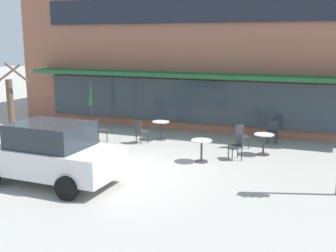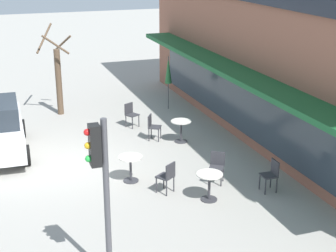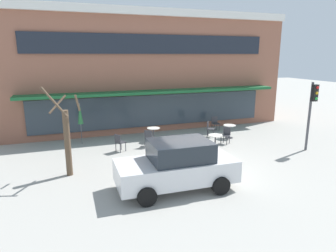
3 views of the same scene
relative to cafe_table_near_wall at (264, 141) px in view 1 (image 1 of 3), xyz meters
name	(u,v)px [view 1 (image 1 of 3)]	position (x,y,z in m)	size (l,w,h in m)	color
ground_plane	(134,169)	(-3.59, -3.15, -0.52)	(80.00, 80.00, 0.00)	#9E9B93
building_facade	(217,47)	(-3.59, 6.82, 3.14)	(18.10, 9.10, 7.32)	#935B47
cafe_table_near_wall	(264,141)	(0.00, 0.00, 0.00)	(0.70, 0.70, 0.76)	#333338
cafe_table_streetside	(161,127)	(-4.29, 0.83, 0.00)	(0.70, 0.70, 0.76)	#333338
cafe_table_by_tree	(202,147)	(-1.81, -1.64, 0.00)	(0.70, 0.70, 0.76)	#333338
patio_umbrella_green_folded	(91,93)	(-8.07, 1.70, 1.11)	(0.28, 0.28, 2.20)	#4C4C51
cafe_chair_0	(241,135)	(-0.94, 0.65, 0.01)	(0.56, 0.56, 0.89)	#333338
cafe_chair_1	(101,129)	(-6.42, -0.36, 0.01)	(0.54, 0.54, 0.89)	#333338
cafe_chair_2	(237,144)	(-0.75, -0.90, 0.01)	(0.56, 0.56, 0.89)	#333338
cafe_chair_3	(140,130)	(-4.81, -0.02, 0.01)	(0.55, 0.55, 0.89)	#333338
cafe_chair_4	(272,130)	(0.06, 1.81, 0.01)	(0.41, 0.41, 0.89)	#333338
parked_sedan	(48,153)	(-5.28, -5.22, 0.36)	(4.24, 2.10, 1.76)	silver
street_tree	(10,109)	(-8.85, -2.63, 1.01)	(1.39, 1.39, 3.54)	brown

